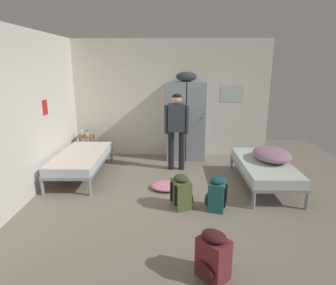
{
  "coord_description": "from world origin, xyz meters",
  "views": [
    {
      "loc": [
        0.1,
        -4.49,
        2.23
      ],
      "look_at": [
        0.0,
        0.26,
        0.95
      ],
      "focal_mm": 31.01,
      "sensor_mm": 36.0,
      "label": 1
    }
  ],
  "objects_px": {
    "backpack_maroon": "(213,256)",
    "backpack_olive": "(182,192)",
    "lotion_bottle": "(87,134)",
    "person_traveler": "(177,125)",
    "bed_left_rear": "(81,158)",
    "backpack_teal": "(216,194)",
    "bed_right": "(264,167)",
    "shelf_unit": "(86,145)",
    "water_bottle": "(82,132)",
    "locker_bank": "(186,119)",
    "bedding_heap": "(272,154)",
    "clothes_pile_pink": "(166,186)"
  },
  "relations": [
    {
      "from": "bed_right",
      "to": "clothes_pile_pink",
      "type": "distance_m",
      "value": 1.86
    },
    {
      "from": "backpack_maroon",
      "to": "backpack_olive",
      "type": "xyz_separation_m",
      "value": [
        -0.29,
        1.6,
        0.0
      ]
    },
    {
      "from": "person_traveler",
      "to": "lotion_bottle",
      "type": "relative_size",
      "value": 11.03
    },
    {
      "from": "backpack_olive",
      "to": "backpack_maroon",
      "type": "bearing_deg",
      "value": -79.73
    },
    {
      "from": "bed_right",
      "to": "clothes_pile_pink",
      "type": "xyz_separation_m",
      "value": [
        -1.82,
        -0.17,
        -0.32
      ]
    },
    {
      "from": "person_traveler",
      "to": "backpack_olive",
      "type": "height_order",
      "value": "person_traveler"
    },
    {
      "from": "bed_left_rear",
      "to": "bedding_heap",
      "type": "relative_size",
      "value": 2.13
    },
    {
      "from": "bed_left_rear",
      "to": "water_bottle",
      "type": "xyz_separation_m",
      "value": [
        -0.33,
        1.17,
        0.28
      ]
    },
    {
      "from": "bed_left_rear",
      "to": "backpack_teal",
      "type": "distance_m",
      "value": 2.91
    },
    {
      "from": "bed_left_rear",
      "to": "backpack_maroon",
      "type": "bearing_deg",
      "value": -51.6
    },
    {
      "from": "bed_right",
      "to": "water_bottle",
      "type": "bearing_deg",
      "value": 157.71
    },
    {
      "from": "water_bottle",
      "to": "backpack_olive",
      "type": "height_order",
      "value": "water_bottle"
    },
    {
      "from": "clothes_pile_pink",
      "to": "backpack_maroon",
      "type": "bearing_deg",
      "value": -76.56
    },
    {
      "from": "backpack_olive",
      "to": "lotion_bottle",
      "type": "bearing_deg",
      "value": 132.24
    },
    {
      "from": "bed_right",
      "to": "backpack_maroon",
      "type": "height_order",
      "value": "backpack_maroon"
    },
    {
      "from": "shelf_unit",
      "to": "bed_left_rear",
      "type": "height_order",
      "value": "shelf_unit"
    },
    {
      "from": "bedding_heap",
      "to": "lotion_bottle",
      "type": "distance_m",
      "value": 4.17
    },
    {
      "from": "locker_bank",
      "to": "person_traveler",
      "type": "distance_m",
      "value": 0.81
    },
    {
      "from": "locker_bank",
      "to": "bedding_heap",
      "type": "relative_size",
      "value": 2.33
    },
    {
      "from": "lotion_bottle",
      "to": "bedding_heap",
      "type": "bearing_deg",
      "value": -20.58
    },
    {
      "from": "person_traveler",
      "to": "backpack_maroon",
      "type": "distance_m",
      "value": 3.46
    },
    {
      "from": "lotion_bottle",
      "to": "backpack_maroon",
      "type": "xyz_separation_m",
      "value": [
        2.49,
        -4.02,
        -0.38
      ]
    },
    {
      "from": "bed_right",
      "to": "person_traveler",
      "type": "relative_size",
      "value": 1.15
    },
    {
      "from": "person_traveler",
      "to": "bed_left_rear",
      "type": "bearing_deg",
      "value": -167.13
    },
    {
      "from": "shelf_unit",
      "to": "bed_right",
      "type": "height_order",
      "value": "shelf_unit"
    },
    {
      "from": "water_bottle",
      "to": "clothes_pile_pink",
      "type": "xyz_separation_m",
      "value": [
        2.09,
        -1.77,
        -0.6
      ]
    },
    {
      "from": "backpack_olive",
      "to": "clothes_pile_pink",
      "type": "bearing_deg",
      "value": 110.29
    },
    {
      "from": "shelf_unit",
      "to": "backpack_maroon",
      "type": "bearing_deg",
      "value": -57.79
    },
    {
      "from": "bed_right",
      "to": "lotion_bottle",
      "type": "height_order",
      "value": "lotion_bottle"
    },
    {
      "from": "water_bottle",
      "to": "backpack_maroon",
      "type": "bearing_deg",
      "value": -57.12
    },
    {
      "from": "bed_right",
      "to": "lotion_bottle",
      "type": "xyz_separation_m",
      "value": [
        -3.76,
        1.54,
        0.25
      ]
    },
    {
      "from": "locker_bank",
      "to": "person_traveler",
      "type": "bearing_deg",
      "value": -106.15
    },
    {
      "from": "bed_left_rear",
      "to": "lotion_bottle",
      "type": "xyz_separation_m",
      "value": [
        -0.18,
        1.11,
        0.25
      ]
    },
    {
      "from": "bed_left_rear",
      "to": "shelf_unit",
      "type": "bearing_deg",
      "value": 102.26
    },
    {
      "from": "bed_right",
      "to": "backpack_maroon",
      "type": "relative_size",
      "value": 3.45
    },
    {
      "from": "bed_left_rear",
      "to": "backpack_maroon",
      "type": "distance_m",
      "value": 3.72
    },
    {
      "from": "bedding_heap",
      "to": "backpack_teal",
      "type": "bearing_deg",
      "value": -138.95
    },
    {
      "from": "water_bottle",
      "to": "backpack_maroon",
      "type": "relative_size",
      "value": 0.36
    },
    {
      "from": "shelf_unit",
      "to": "backpack_teal",
      "type": "distance_m",
      "value": 3.78
    },
    {
      "from": "bedding_heap",
      "to": "water_bottle",
      "type": "height_order",
      "value": "water_bottle"
    },
    {
      "from": "shelf_unit",
      "to": "bed_left_rear",
      "type": "relative_size",
      "value": 0.3
    },
    {
      "from": "locker_bank",
      "to": "person_traveler",
      "type": "relative_size",
      "value": 1.26
    },
    {
      "from": "locker_bank",
      "to": "backpack_maroon",
      "type": "relative_size",
      "value": 3.76
    },
    {
      "from": "backpack_maroon",
      "to": "backpack_olive",
      "type": "distance_m",
      "value": 1.63
    },
    {
      "from": "backpack_olive",
      "to": "bedding_heap",
      "type": "bearing_deg",
      "value": 29.23
    },
    {
      "from": "backpack_maroon",
      "to": "backpack_teal",
      "type": "bearing_deg",
      "value": 80.61
    },
    {
      "from": "lotion_bottle",
      "to": "person_traveler",
      "type": "bearing_deg",
      "value": -17.4
    },
    {
      "from": "clothes_pile_pink",
      "to": "person_traveler",
      "type": "bearing_deg",
      "value": 79.85
    },
    {
      "from": "lotion_bottle",
      "to": "backpack_teal",
      "type": "xyz_separation_m",
      "value": [
        2.74,
        -2.48,
        -0.38
      ]
    },
    {
      "from": "water_bottle",
      "to": "lotion_bottle",
      "type": "height_order",
      "value": "water_bottle"
    }
  ]
}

